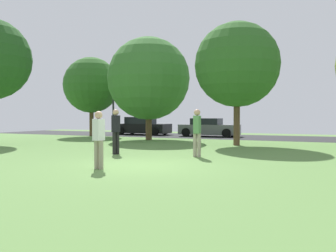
{
  "coord_description": "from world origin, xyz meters",
  "views": [
    {
      "loc": [
        5.3,
        -9.75,
        1.56
      ],
      "look_at": [
        0.0,
        2.09,
        1.18
      ],
      "focal_mm": 38.16,
      "sensor_mm": 36.0,
      "label": 1
    }
  ],
  "objects_px": {
    "oak_tree_center": "(237,65)",
    "person_walking": "(99,137)",
    "person_bystander": "(197,130)",
    "maple_tree_near": "(149,79)",
    "parked_car_grey": "(209,128)",
    "person_catcher": "(116,129)",
    "maple_tree_far": "(91,85)",
    "street_lamp_post": "(113,106)",
    "parked_car_black": "(142,127)"
  },
  "relations": [
    {
      "from": "maple_tree_far",
      "to": "maple_tree_near",
      "type": "bearing_deg",
      "value": -18.19
    },
    {
      "from": "person_bystander",
      "to": "person_walking",
      "type": "xyz_separation_m",
      "value": [
        -1.59,
        -4.06,
        -0.07
      ]
    },
    {
      "from": "maple_tree_near",
      "to": "parked_car_black",
      "type": "distance_m",
      "value": 7.03
    },
    {
      "from": "person_bystander",
      "to": "parked_car_grey",
      "type": "height_order",
      "value": "person_bystander"
    },
    {
      "from": "oak_tree_center",
      "to": "parked_car_grey",
      "type": "bearing_deg",
      "value": 118.13
    },
    {
      "from": "person_catcher",
      "to": "parked_car_black",
      "type": "xyz_separation_m",
      "value": [
        -6.04,
        13.51,
        -0.35
      ]
    },
    {
      "from": "oak_tree_center",
      "to": "person_catcher",
      "type": "height_order",
      "value": "oak_tree_center"
    },
    {
      "from": "maple_tree_far",
      "to": "parked_car_black",
      "type": "distance_m",
      "value": 5.31
    },
    {
      "from": "maple_tree_near",
      "to": "parked_car_black",
      "type": "bearing_deg",
      "value": 121.99
    },
    {
      "from": "street_lamp_post",
      "to": "person_walking",
      "type": "bearing_deg",
      "value": -58.71
    },
    {
      "from": "parked_car_black",
      "to": "parked_car_grey",
      "type": "height_order",
      "value": "parked_car_black"
    },
    {
      "from": "maple_tree_far",
      "to": "parked_car_black",
      "type": "bearing_deg",
      "value": 52.15
    },
    {
      "from": "oak_tree_center",
      "to": "person_catcher",
      "type": "xyz_separation_m",
      "value": [
        -3.45,
        -6.26,
        -3.19
      ]
    },
    {
      "from": "maple_tree_far",
      "to": "street_lamp_post",
      "type": "relative_size",
      "value": 1.33
    },
    {
      "from": "maple_tree_near",
      "to": "parked_car_black",
      "type": "height_order",
      "value": "maple_tree_near"
    },
    {
      "from": "person_bystander",
      "to": "maple_tree_near",
      "type": "bearing_deg",
      "value": 34.28
    },
    {
      "from": "person_bystander",
      "to": "maple_tree_far",
      "type": "bearing_deg",
      "value": 47.27
    },
    {
      "from": "parked_car_grey",
      "to": "street_lamp_post",
      "type": "distance_m",
      "value": 7.24
    },
    {
      "from": "oak_tree_center",
      "to": "parked_car_black",
      "type": "distance_m",
      "value": 12.46
    },
    {
      "from": "oak_tree_center",
      "to": "maple_tree_near",
      "type": "relative_size",
      "value": 0.98
    },
    {
      "from": "person_walking",
      "to": "parked_car_grey",
      "type": "bearing_deg",
      "value": 9.42
    },
    {
      "from": "maple_tree_near",
      "to": "maple_tree_far",
      "type": "distance_m",
      "value": 6.21
    },
    {
      "from": "person_catcher",
      "to": "street_lamp_post",
      "type": "height_order",
      "value": "street_lamp_post"
    },
    {
      "from": "person_walking",
      "to": "parked_car_black",
      "type": "bearing_deg",
      "value": 26.97
    },
    {
      "from": "person_catcher",
      "to": "parked_car_grey",
      "type": "xyz_separation_m",
      "value": [
        -0.3,
        13.29,
        -0.38
      ]
    },
    {
      "from": "person_walking",
      "to": "street_lamp_post",
      "type": "height_order",
      "value": "street_lamp_post"
    },
    {
      "from": "oak_tree_center",
      "to": "person_walking",
      "type": "xyz_separation_m",
      "value": [
        -1.73,
        -9.89,
        -3.27
      ]
    },
    {
      "from": "maple_tree_near",
      "to": "parked_car_grey",
      "type": "bearing_deg",
      "value": 64.19
    },
    {
      "from": "person_walking",
      "to": "parked_car_grey",
      "type": "height_order",
      "value": "person_walking"
    },
    {
      "from": "oak_tree_center",
      "to": "maple_tree_near",
      "type": "xyz_separation_m",
      "value": [
        -6.2,
        1.97,
        -0.27
      ]
    },
    {
      "from": "parked_car_black",
      "to": "parked_car_grey",
      "type": "distance_m",
      "value": 5.75
    },
    {
      "from": "maple_tree_far",
      "to": "parked_car_grey",
      "type": "xyz_separation_m",
      "value": [
        8.34,
        3.12,
        -3.24
      ]
    },
    {
      "from": "maple_tree_near",
      "to": "maple_tree_far",
      "type": "bearing_deg",
      "value": 161.81
    },
    {
      "from": "person_bystander",
      "to": "parked_car_grey",
      "type": "xyz_separation_m",
      "value": [
        -3.62,
        12.85,
        -0.38
      ]
    },
    {
      "from": "maple_tree_far",
      "to": "person_bystander",
      "type": "height_order",
      "value": "maple_tree_far"
    },
    {
      "from": "parked_car_black",
      "to": "person_catcher",
      "type": "bearing_deg",
      "value": -65.91
    },
    {
      "from": "person_catcher",
      "to": "person_bystander",
      "type": "xyz_separation_m",
      "value": [
        3.31,
        0.44,
        -0.01
      ]
    },
    {
      "from": "person_catcher",
      "to": "person_walking",
      "type": "relative_size",
      "value": 1.07
    },
    {
      "from": "person_catcher",
      "to": "person_walking",
      "type": "height_order",
      "value": "person_catcher"
    },
    {
      "from": "person_catcher",
      "to": "person_bystander",
      "type": "bearing_deg",
      "value": 32.41
    },
    {
      "from": "maple_tree_near",
      "to": "person_walking",
      "type": "height_order",
      "value": "maple_tree_near"
    },
    {
      "from": "person_bystander",
      "to": "person_walking",
      "type": "distance_m",
      "value": 4.37
    },
    {
      "from": "oak_tree_center",
      "to": "street_lamp_post",
      "type": "bearing_deg",
      "value": 160.77
    },
    {
      "from": "person_catcher",
      "to": "maple_tree_far",
      "type": "bearing_deg",
      "value": 155.25
    },
    {
      "from": "person_catcher",
      "to": "parked_car_black",
      "type": "height_order",
      "value": "person_catcher"
    },
    {
      "from": "maple_tree_far",
      "to": "person_catcher",
      "type": "height_order",
      "value": "maple_tree_far"
    },
    {
      "from": "street_lamp_post",
      "to": "parked_car_grey",
      "type": "bearing_deg",
      "value": 30.63
    },
    {
      "from": "oak_tree_center",
      "to": "parked_car_grey",
      "type": "xyz_separation_m",
      "value": [
        -3.75,
        7.02,
        -3.58
      ]
    },
    {
      "from": "maple_tree_far",
      "to": "parked_car_grey",
      "type": "distance_m",
      "value": 9.47
    },
    {
      "from": "person_bystander",
      "to": "person_catcher",
      "type": "bearing_deg",
      "value": 93.94
    }
  ]
}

